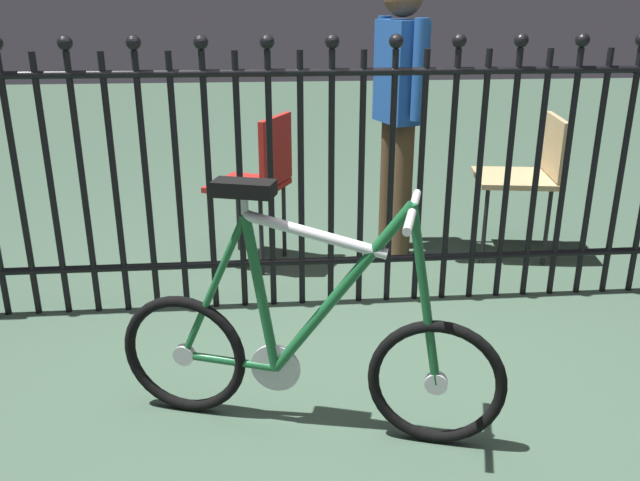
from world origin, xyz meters
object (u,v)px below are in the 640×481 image
Objects in this scene: chair_red at (260,175)px; person_visitor at (399,97)px; chair_tan at (529,170)px; bicycle at (304,347)px.

person_visitor is (0.79, 0.14, 0.40)m from chair_red.
chair_red is 1.04× the size of chair_tan.
bicycle is at bearing -84.79° from chair_red.
bicycle is at bearing -131.58° from chair_tan.
chair_red is (-0.14, 1.55, 0.21)m from bicycle.
chair_tan is at bearing 0.87° from chair_red.
bicycle is 2.12m from chair_tan.
person_visitor is (0.65, 1.69, 0.61)m from bicycle.
chair_tan is (1.40, 1.58, 0.20)m from bicycle.
bicycle is 1.57m from chair_red.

